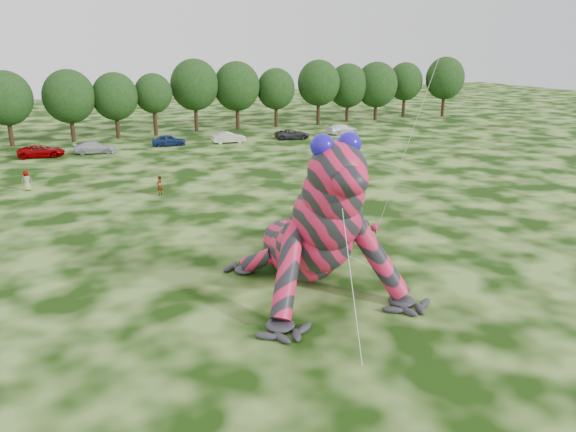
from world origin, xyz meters
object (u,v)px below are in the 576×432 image
(tree_12, at_px, (276,98))
(spectator_5, at_px, (317,189))
(tree_11, at_px, (237,95))
(spectator_4, at_px, (27,181))
(car_3, at_px, (95,148))
(car_5, at_px, (229,137))
(car_6, at_px, (292,134))
(tree_6, at_px, (7,109))
(tree_13, at_px, (319,92))
(inflatable_gecko, at_px, (299,201))
(tree_8, at_px, (116,106))
(spectator_2, at_px, (329,156))
(car_7, at_px, (342,129))
(tree_16, at_px, (405,90))
(car_4, at_px, (169,140))
(car_2, at_px, (41,151))
(tree_17, at_px, (444,87))
(tree_7, at_px, (70,106))
(tree_10, at_px, (195,95))
(tree_15, at_px, (376,91))
(tree_9, at_px, (154,105))
(tree_14, at_px, (348,92))
(spectator_0, at_px, (160,186))

(tree_12, height_order, spectator_5, tree_12)
(tree_11, height_order, spectator_4, tree_11)
(car_3, xyz_separation_m, spectator_4, (-7.73, -15.72, 0.22))
(car_5, distance_m, car_6, 8.97)
(tree_6, distance_m, spectator_5, 45.56)
(tree_13, xyz_separation_m, car_3, (-35.63, -9.99, -4.36))
(tree_12, bearing_deg, inflatable_gecko, -112.60)
(tree_8, relative_size, spectator_2, 5.21)
(spectator_4, bearing_deg, car_7, -152.68)
(tree_11, relative_size, tree_13, 0.99)
(inflatable_gecko, height_order, car_7, inflatable_gecko)
(tree_6, height_order, tree_12, tree_6)
(tree_16, bearing_deg, car_7, -148.22)
(tree_16, height_order, car_6, tree_16)
(car_4, bearing_deg, car_2, 103.79)
(tree_17, relative_size, car_2, 2.00)
(spectator_4, height_order, spectator_5, spectator_4)
(car_2, xyz_separation_m, car_7, (40.18, -0.19, 0.01))
(tree_7, bearing_deg, spectator_2, -47.79)
(tree_11, height_order, car_3, tree_11)
(tree_10, xyz_separation_m, car_6, (9.99, -12.29, -4.59))
(car_2, relative_size, car_3, 1.07)
(tree_13, bearing_deg, tree_15, 3.25)
(tree_7, distance_m, car_4, 14.31)
(tree_7, xyz_separation_m, tree_9, (11.15, 0.54, -0.40))
(tree_13, bearing_deg, car_4, -161.58)
(tree_12, xyz_separation_m, car_4, (-19.27, -9.40, -3.76))
(tree_6, distance_m, tree_15, 56.04)
(tree_8, bearing_deg, spectator_4, -115.16)
(tree_14, bearing_deg, spectator_2, -123.93)
(tree_7, relative_size, tree_12, 1.06)
(car_2, relative_size, spectator_0, 3.01)
(spectator_5, bearing_deg, car_3, -179.32)
(tree_14, bearing_deg, spectator_5, -123.74)
(tree_9, bearing_deg, tree_7, -177.22)
(tree_9, distance_m, spectator_2, 30.47)
(tree_6, xyz_separation_m, tree_8, (13.34, 0.30, -0.27))
(car_4, bearing_deg, tree_8, 39.95)
(tree_10, distance_m, tree_16, 38.06)
(tree_6, bearing_deg, car_5, -20.24)
(tree_12, bearing_deg, tree_14, 4.18)
(car_2, distance_m, spectator_5, 35.88)
(spectator_5, bearing_deg, tree_16, 110.21)
(inflatable_gecko, height_order, tree_11, tree_11)
(tree_16, height_order, car_4, tree_16)
(tree_14, distance_m, tree_17, 18.61)
(tree_8, height_order, tree_11, tree_11)
(inflatable_gecko, height_order, spectator_5, inflatable_gecko)
(tree_9, height_order, tree_10, tree_10)
(inflatable_gecko, bearing_deg, tree_9, 88.66)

